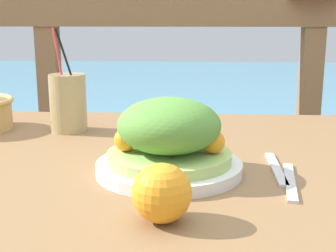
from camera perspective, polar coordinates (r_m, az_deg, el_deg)
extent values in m
cube|color=olive|center=(0.90, -0.81, -5.15)|extent=(1.25, 0.85, 0.04)
cube|color=brown|center=(1.62, 1.23, 13.62)|extent=(2.80, 0.08, 0.09)
cube|color=brown|center=(1.78, -13.68, -4.41)|extent=(0.07, 0.07, 0.99)
cube|color=brown|center=(1.75, 16.27, -4.91)|extent=(0.07, 0.07, 0.99)
cube|color=#568EA8|center=(4.20, 2.55, 2.24)|extent=(12.00, 4.00, 0.45)
cylinder|color=silver|center=(0.81, 0.13, -5.06)|extent=(0.25, 0.25, 0.02)
cylinder|color=#A8C66B|center=(0.81, 0.13, -3.77)|extent=(0.21, 0.21, 0.02)
ellipsoid|color=#568E38|center=(0.79, 0.13, 0.10)|extent=(0.18, 0.18, 0.09)
sphere|color=orange|center=(0.79, 5.54, -1.94)|extent=(0.04, 0.04, 0.04)
sphere|color=orange|center=(0.81, -5.21, -1.68)|extent=(0.04, 0.04, 0.04)
cylinder|color=tan|center=(1.12, -12.07, 2.78)|extent=(0.09, 0.09, 0.13)
cylinder|color=black|center=(1.10, -11.79, 6.28)|extent=(0.05, 0.07, 0.21)
cylinder|color=red|center=(1.11, -12.86, 6.23)|extent=(0.05, 0.07, 0.21)
cube|color=silver|center=(0.85, 13.03, -5.07)|extent=(0.02, 0.18, 0.00)
cube|color=silver|center=(0.79, 14.66, -6.55)|extent=(0.04, 0.18, 0.00)
sphere|color=orange|center=(0.62, -0.77, -8.18)|extent=(0.08, 0.08, 0.08)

